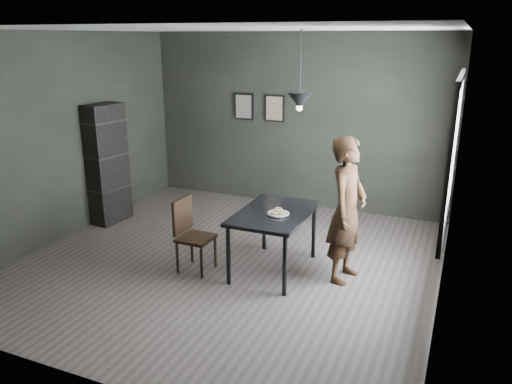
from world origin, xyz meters
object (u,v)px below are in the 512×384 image
at_px(white_plate, 278,214).
at_px(shelf_unit, 107,164).
at_px(wood_chair, 190,230).
at_px(cafe_table, 274,218).
at_px(woman, 347,210).
at_px(pendant_lamp, 300,101).

distance_m(white_plate, shelf_unit, 3.08).
bearing_deg(shelf_unit, wood_chair, -19.49).
distance_m(white_plate, wood_chair, 1.09).
xyz_separation_m(cafe_table, shelf_unit, (-2.92, 0.62, 0.22)).
distance_m(woman, pendant_lamp, 1.34).
relative_size(white_plate, wood_chair, 0.26).
height_order(wood_chair, shelf_unit, shelf_unit).
bearing_deg(woman, white_plate, 112.71).
distance_m(woman, wood_chair, 1.87).
bearing_deg(white_plate, shelf_unit, 167.16).
relative_size(woman, pendant_lamp, 1.96).
height_order(cafe_table, woman, woman).
bearing_deg(cafe_table, white_plate, -39.51).
bearing_deg(wood_chair, shelf_unit, 154.91).
xyz_separation_m(wood_chair, shelf_unit, (-1.98, 0.98, 0.39)).
xyz_separation_m(cafe_table, wood_chair, (-0.94, -0.36, -0.16)).
distance_m(cafe_table, wood_chair, 1.02).
relative_size(wood_chair, shelf_unit, 0.50).
bearing_deg(cafe_table, woman, 8.69).
bearing_deg(wood_chair, woman, 16.73).
bearing_deg(shelf_unit, woman, -0.59).
height_order(white_plate, woman, woman).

